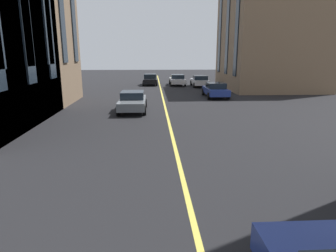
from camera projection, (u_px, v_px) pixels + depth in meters
The scene contains 7 objects.
lane_centre_line at pixel (170, 128), 16.02m from camera, with size 80.00×0.16×0.01m.
car_white_far at pixel (200, 81), 36.16m from camera, with size 4.40×1.95×1.37m.
car_blue_parked_a at pixel (215, 90), 27.31m from camera, with size 4.40×1.95×1.37m.
car_grey_oncoming at pixel (133, 101), 20.75m from camera, with size 4.40×1.95×1.37m.
car_white_near at pixel (177, 80), 37.73m from camera, with size 4.40×1.95×1.37m.
car_black_trailing at pixel (150, 80), 38.08m from camera, with size 3.90×1.89×1.40m.
building_right_far at pixel (271, 34), 32.94m from camera, with size 11.21×9.85×12.26m.
Camera 1 is at (4.51, 0.95, 3.97)m, focal length 31.48 mm.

